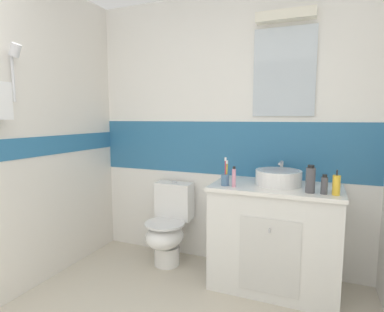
{
  "coord_description": "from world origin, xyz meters",
  "views": [
    {
      "loc": [
        0.82,
        -0.4,
        1.39
      ],
      "look_at": [
        -0.07,
        1.76,
        1.1
      ],
      "focal_mm": 29.17,
      "sensor_mm": 36.0,
      "label": 1
    }
  ],
  "objects_px": {
    "soap_dispenser": "(336,185)",
    "toothpaste_tube_upright": "(234,177)",
    "sink_basin": "(278,177)",
    "mouthwash_bottle": "(310,180)",
    "toothbrush_cup": "(225,179)",
    "deodorant_spray_can": "(324,185)",
    "toilet": "(168,227)"
  },
  "relations": [
    {
      "from": "soap_dispenser",
      "to": "toothpaste_tube_upright",
      "type": "height_order",
      "value": "soap_dispenser"
    },
    {
      "from": "sink_basin",
      "to": "mouthwash_bottle",
      "type": "distance_m",
      "value": 0.31
    },
    {
      "from": "toothbrush_cup",
      "to": "deodorant_spray_can",
      "type": "relative_size",
      "value": 1.6
    },
    {
      "from": "toilet",
      "to": "soap_dispenser",
      "type": "height_order",
      "value": "soap_dispenser"
    },
    {
      "from": "soap_dispenser",
      "to": "mouthwash_bottle",
      "type": "height_order",
      "value": "mouthwash_bottle"
    },
    {
      "from": "toothpaste_tube_upright",
      "to": "deodorant_spray_can",
      "type": "bearing_deg",
      "value": 1.67
    },
    {
      "from": "mouthwash_bottle",
      "to": "toothpaste_tube_upright",
      "type": "height_order",
      "value": "mouthwash_bottle"
    },
    {
      "from": "deodorant_spray_can",
      "to": "mouthwash_bottle",
      "type": "bearing_deg",
      "value": 173.62
    },
    {
      "from": "sink_basin",
      "to": "toothbrush_cup",
      "type": "xyz_separation_m",
      "value": [
        -0.39,
        -0.19,
        -0.01
      ]
    },
    {
      "from": "mouthwash_bottle",
      "to": "sink_basin",
      "type": "bearing_deg",
      "value": 143.34
    },
    {
      "from": "toothbrush_cup",
      "to": "deodorant_spray_can",
      "type": "distance_m",
      "value": 0.73
    },
    {
      "from": "mouthwash_bottle",
      "to": "toilet",
      "type": "bearing_deg",
      "value": 170.94
    },
    {
      "from": "mouthwash_bottle",
      "to": "toothpaste_tube_upright",
      "type": "distance_m",
      "value": 0.56
    },
    {
      "from": "toothbrush_cup",
      "to": "deodorant_spray_can",
      "type": "height_order",
      "value": "toothbrush_cup"
    },
    {
      "from": "toothbrush_cup",
      "to": "mouthwash_bottle",
      "type": "distance_m",
      "value": 0.63
    },
    {
      "from": "toilet",
      "to": "soap_dispenser",
      "type": "distance_m",
      "value": 1.54
    },
    {
      "from": "toothbrush_cup",
      "to": "toothpaste_tube_upright",
      "type": "bearing_deg",
      "value": -18.92
    },
    {
      "from": "mouthwash_bottle",
      "to": "deodorant_spray_can",
      "type": "relative_size",
      "value": 1.42
    },
    {
      "from": "mouthwash_bottle",
      "to": "toothbrush_cup",
      "type": "bearing_deg",
      "value": -179.74
    },
    {
      "from": "toothbrush_cup",
      "to": "toothpaste_tube_upright",
      "type": "distance_m",
      "value": 0.08
    },
    {
      "from": "sink_basin",
      "to": "mouthwash_bottle",
      "type": "bearing_deg",
      "value": -36.66
    },
    {
      "from": "toilet",
      "to": "deodorant_spray_can",
      "type": "distance_m",
      "value": 1.46
    },
    {
      "from": "toilet",
      "to": "toothbrush_cup",
      "type": "xyz_separation_m",
      "value": [
        0.61,
        -0.2,
        0.55
      ]
    },
    {
      "from": "toothbrush_cup",
      "to": "mouthwash_bottle",
      "type": "bearing_deg",
      "value": 0.26
    },
    {
      "from": "soap_dispenser",
      "to": "toothpaste_tube_upright",
      "type": "relative_size",
      "value": 1.11
    },
    {
      "from": "mouthwash_bottle",
      "to": "soap_dispenser",
      "type": "bearing_deg",
      "value": -2.5
    },
    {
      "from": "toothpaste_tube_upright",
      "to": "toilet",
      "type": "bearing_deg",
      "value": 161.7
    },
    {
      "from": "mouthwash_bottle",
      "to": "toothpaste_tube_upright",
      "type": "xyz_separation_m",
      "value": [
        -0.56,
        -0.03,
        -0.02
      ]
    },
    {
      "from": "toothbrush_cup",
      "to": "soap_dispenser",
      "type": "height_order",
      "value": "toothbrush_cup"
    },
    {
      "from": "mouthwash_bottle",
      "to": "toothpaste_tube_upright",
      "type": "bearing_deg",
      "value": -176.98
    },
    {
      "from": "sink_basin",
      "to": "deodorant_spray_can",
      "type": "relative_size",
      "value": 2.87
    },
    {
      "from": "soap_dispenser",
      "to": "toothpaste_tube_upright",
      "type": "bearing_deg",
      "value": -178.27
    }
  ]
}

